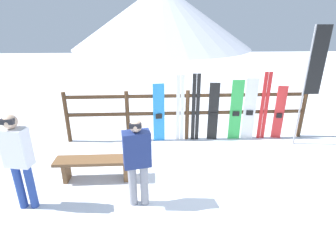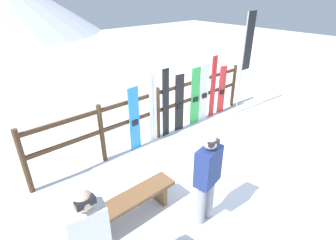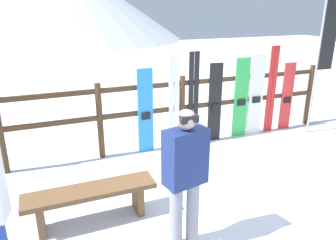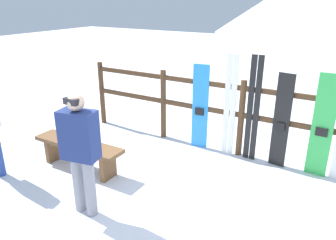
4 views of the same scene
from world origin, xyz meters
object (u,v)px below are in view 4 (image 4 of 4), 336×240
bench (79,149)px  snowboard_black_stripe (281,122)px  person_navy (80,148)px  ski_pair_white (230,106)px  snowboard_blue (200,107)px  ski_pair_black (253,110)px  snowboard_green (323,127)px

bench → snowboard_black_stripe: bearing=32.7°
person_navy → ski_pair_white: ski_pair_white is taller
snowboard_blue → ski_pair_black: bearing=0.2°
snowboard_green → bench: bearing=-152.2°
bench → person_navy: 1.27m
bench → person_navy: bearing=-41.6°
person_navy → ski_pair_black: 2.77m
snowboard_blue → snowboard_green: bearing=0.0°
ski_pair_white → snowboard_green: bearing=-0.1°
person_navy → snowboard_black_stripe: bearing=54.3°
bench → snowboard_blue: bearing=53.4°
snowboard_blue → snowboard_green: (1.93, 0.00, 0.03)m
snowboard_blue → snowboard_green: 1.94m
bench → ski_pair_white: size_ratio=0.90×
ski_pair_white → snowboard_blue: bearing=-179.6°
snowboard_black_stripe → ski_pair_white: bearing=179.8°
bench → snowboard_green: 3.62m
ski_pair_white → ski_pair_black: size_ratio=0.99×
ski_pair_black → snowboard_green: ski_pair_black is taller
bench → ski_pair_black: ski_pair_black is taller
bench → snowboard_blue: (1.25, 1.68, 0.40)m
person_navy → snowboard_blue: bearing=81.0°
snowboard_blue → snowboard_black_stripe: (1.36, 0.00, 0.00)m
person_navy → ski_pair_black: ski_pair_black is taller
snowboard_blue → person_navy: bearing=-99.0°
snowboard_blue → ski_pair_black: size_ratio=0.87×
person_navy → snowboard_black_stripe: person_navy is taller
ski_pair_black → person_navy: bearing=-118.0°
person_navy → snowboard_black_stripe: 3.00m
person_navy → snowboard_blue: 2.47m
snowboard_blue → ski_pair_white: size_ratio=0.88×
snowboard_black_stripe → snowboard_green: (0.57, 0.00, 0.03)m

